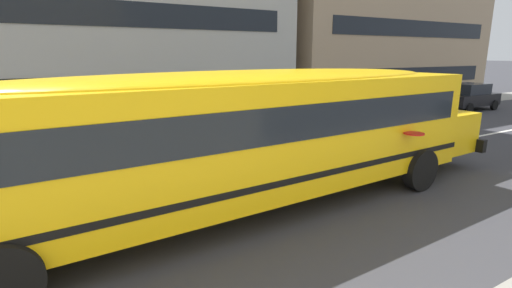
{
  "coord_description": "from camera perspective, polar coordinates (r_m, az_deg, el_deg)",
  "views": [
    {
      "loc": [
        -0.51,
        -8.71,
        3.43
      ],
      "look_at": [
        4.16,
        -0.86,
        1.25
      ],
      "focal_mm": 26.63,
      "sensor_mm": 36.0,
      "label": 1
    }
  ],
  "objects": [
    {
      "name": "ground_plane",
      "position": [
        9.38,
        -25.73,
        -9.45
      ],
      "size": [
        400.0,
        400.0,
        0.0
      ],
      "primitive_type": "plane",
      "color": "#38383D"
    },
    {
      "name": "parked_car_white_near_corner",
      "position": [
        20.16,
        15.11,
        5.59
      ],
      "size": [
        3.94,
        1.96,
        1.64
      ],
      "rotation": [
        0.0,
        0.0,
        -0.03
      ],
      "color": "silver",
      "rests_on": "ground_plane"
    },
    {
      "name": "school_bus",
      "position": [
        8.25,
        -0.51,
        2.31
      ],
      "size": [
        13.95,
        3.38,
        3.1
      ],
      "rotation": [
        0.0,
        0.0,
        0.04
      ],
      "color": "yellow",
      "rests_on": "ground_plane"
    },
    {
      "name": "parked_car_black_mid_block",
      "position": [
        27.17,
        29.38,
        6.26
      ],
      "size": [
        3.93,
        1.94,
        1.64
      ],
      "rotation": [
        0.0,
        0.0,
        -0.02
      ],
      "color": "black",
      "rests_on": "ground_plane"
    },
    {
      "name": "sidewalk_far",
      "position": [
        16.79,
        -28.31,
        0.02
      ],
      "size": [
        120.0,
        3.0,
        0.01
      ],
      "primitive_type": "cube",
      "color": "gray",
      "rests_on": "ground_plane"
    },
    {
      "name": "lane_centreline",
      "position": [
        9.38,
        -25.73,
        -9.43
      ],
      "size": [
        110.0,
        0.16,
        0.01
      ],
      "primitive_type": "cube",
      "color": "silver",
      "rests_on": "ground_plane"
    },
    {
      "name": "apartment_block_far_right",
      "position": [
        33.73,
        14.99,
        18.48
      ],
      "size": [
        18.52,
        11.66,
        13.3
      ],
      "color": "tan",
      "rests_on": "ground_plane"
    }
  ]
}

